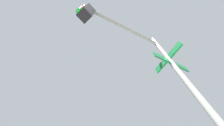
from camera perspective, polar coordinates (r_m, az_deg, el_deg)
traffic_signal_near at (r=2.77m, az=11.46°, el=7.32°), size 1.57×3.00×5.96m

